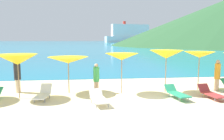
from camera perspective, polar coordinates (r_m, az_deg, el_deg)
The scene contains 15 objects.
ground_plane at distance 19.92m, azimuth 2.07°, elevation -1.16°, with size 50.00×100.00×0.30m, color beige.
ocean_water at distance 236.48m, azimuth -5.80°, elevation 6.99°, with size 650.00×440.00×0.02m, color teal.
umbrella_1 at distance 12.00m, azimuth -22.86°, elevation 2.47°, with size 2.06×2.06×2.22m.
umbrella_2 at distance 12.46m, azimuth -11.05°, elevation 2.48°, with size 2.34×2.34×2.00m.
umbrella_3 at distance 12.09m, azimuth 2.48°, elevation 3.38°, with size 1.91×1.91×2.20m.
umbrella_4 at distance 12.72m, azimuth 13.60°, elevation 3.88°, with size 1.88×1.88×2.35m.
umbrella_5 at distance 13.92m, azimuth 21.30°, elevation 3.63°, with size 1.87×1.87×2.24m.
lounge_chair_2 at distance 11.57m, azimuth -17.08°, elevation -5.79°, with size 0.73×1.53×0.68m.
lounge_chair_3 at distance 11.70m, azimuth 16.10°, elevation -5.59°, with size 0.84×1.73×0.59m.
lounge_chair_4 at distance 10.29m, azimuth -3.37°, elevation -7.14°, with size 0.91×1.60×0.61m.
lounge_chair_7 at distance 12.37m, azimuth 23.82°, elevation -5.35°, with size 0.82×1.67×0.61m.
beachgoer_0 at distance 14.21m, azimuth 25.15°, elevation -1.00°, with size 0.32×0.32×1.78m.
beachgoer_1 at distance 12.46m, azimuth -3.99°, elevation -1.87°, with size 0.33×0.33×1.62m.
beachgoer_2 at distance 13.47m, azimuth -22.88°, elevation -1.06°, with size 0.36×0.36×1.91m.
cruise_ship at distance 237.48m, azimuth 4.65°, elevation 9.00°, with size 53.98×19.04×21.49m.
Camera 1 is at (-2.93, -9.46, 2.93)m, focal length 36.05 mm.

